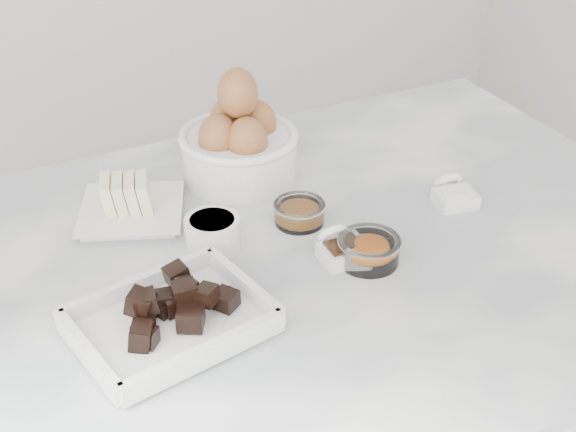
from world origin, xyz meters
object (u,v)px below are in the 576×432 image
object	(u,v)px
egg_bowl	(239,142)
honey_bowl	(299,212)
butter_plate	(129,203)
sugar_ramekin	(213,232)
salt_spoon	(454,194)
chocolate_dish	(170,316)
zest_bowl	(369,249)
vanilla_spoon	(340,248)

from	to	relation	value
egg_bowl	honey_bowl	bearing A→B (deg)	-82.24
butter_plate	sugar_ramekin	xyz separation A→B (m)	(0.08, -0.13, 0.00)
honey_bowl	salt_spoon	size ratio (longest dim) A/B	0.95
chocolate_dish	sugar_ramekin	bearing A→B (deg)	52.45
chocolate_dish	sugar_ramekin	size ratio (longest dim) A/B	3.26
zest_bowl	chocolate_dish	bearing A→B (deg)	-175.87
chocolate_dish	butter_plate	distance (m)	0.28
butter_plate	sugar_ramekin	bearing A→B (deg)	-58.61
egg_bowl	honey_bowl	xyz separation A→B (m)	(0.02, -0.17, -0.04)
butter_plate	egg_bowl	bearing A→B (deg)	11.81
sugar_ramekin	egg_bowl	bearing A→B (deg)	56.40
honey_bowl	salt_spoon	xyz separation A→B (m)	(0.23, -0.05, -0.00)
egg_bowl	vanilla_spoon	distance (m)	0.27
egg_bowl	zest_bowl	size ratio (longest dim) A/B	2.19
butter_plate	vanilla_spoon	size ratio (longest dim) A/B	2.58
chocolate_dish	vanilla_spoon	xyz separation A→B (m)	(0.26, 0.05, -0.01)
vanilla_spoon	egg_bowl	bearing A→B (deg)	96.83
egg_bowl	honey_bowl	distance (m)	0.17
butter_plate	sugar_ramekin	world-z (taller)	butter_plate
sugar_ramekin	vanilla_spoon	xyz separation A→B (m)	(0.15, -0.10, -0.01)
honey_bowl	chocolate_dish	bearing A→B (deg)	-148.86
honey_bowl	zest_bowl	bearing A→B (deg)	-73.13
butter_plate	egg_bowl	world-z (taller)	egg_bowl
chocolate_dish	honey_bowl	size ratio (longest dim) A/B	3.28
chocolate_dish	vanilla_spoon	bearing A→B (deg)	10.29
butter_plate	zest_bowl	world-z (taller)	butter_plate
egg_bowl	chocolate_dish	bearing A→B (deg)	-125.47
butter_plate	vanilla_spoon	distance (m)	0.32
egg_bowl	salt_spoon	xyz separation A→B (m)	(0.26, -0.22, -0.04)
zest_bowl	salt_spoon	bearing A→B (deg)	21.32
vanilla_spoon	salt_spoon	world-z (taller)	same
butter_plate	honey_bowl	xyz separation A→B (m)	(0.22, -0.13, -0.00)
vanilla_spoon	zest_bowl	bearing A→B (deg)	-41.39
egg_bowl	vanilla_spoon	xyz separation A→B (m)	(0.03, -0.27, -0.04)
honey_bowl	salt_spoon	bearing A→B (deg)	-12.73
sugar_ramekin	salt_spoon	world-z (taller)	same
salt_spoon	sugar_ramekin	bearing A→B (deg)	172.51
sugar_ramekin	egg_bowl	distance (m)	0.21
egg_bowl	zest_bowl	distance (m)	0.30
honey_bowl	vanilla_spoon	world-z (taller)	vanilla_spoon
sugar_ramekin	salt_spoon	distance (m)	0.37
vanilla_spoon	honey_bowl	bearing A→B (deg)	95.33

